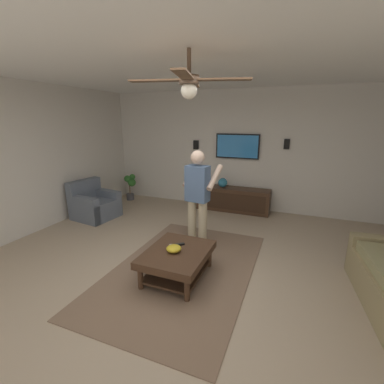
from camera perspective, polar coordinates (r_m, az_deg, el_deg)
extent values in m
plane|color=tan|center=(3.92, -2.42, -17.22)|extent=(7.82, 7.82, 0.00)
cube|color=silver|center=(6.51, 9.65, 8.70)|extent=(0.10, 6.62, 2.77)
cube|color=silver|center=(5.58, -34.95, 5.11)|extent=(6.72, 0.10, 2.77)
cube|color=white|center=(3.39, -3.01, 27.48)|extent=(6.72, 6.62, 0.10)
cube|color=#7A604C|center=(4.03, -1.86, -16.12)|extent=(2.99, 1.88, 0.01)
cube|color=#93845B|center=(4.57, 35.58, -11.21)|extent=(0.26, 0.85, 0.58)
cube|color=slate|center=(6.26, -19.78, -3.41)|extent=(0.89, 0.89, 0.40)
cube|color=slate|center=(6.39, -22.02, 0.58)|extent=(0.82, 0.27, 0.42)
cube|color=slate|center=(6.04, -22.09, -3.50)|extent=(0.25, 0.81, 0.56)
cube|color=slate|center=(6.44, -17.73, -1.97)|extent=(0.25, 0.81, 0.56)
cube|color=#422B1C|center=(3.70, -3.18, -13.06)|extent=(1.00, 0.80, 0.10)
cylinder|color=#422B1C|center=(4.04, 3.70, -13.73)|extent=(0.07, 0.07, 0.30)
cylinder|color=#422B1C|center=(4.26, -4.69, -12.15)|extent=(0.07, 0.07, 0.30)
cylinder|color=#422B1C|center=(3.37, -1.09, -20.19)|extent=(0.07, 0.07, 0.30)
cylinder|color=#422B1C|center=(3.63, -10.90, -17.66)|extent=(0.07, 0.07, 0.30)
cube|color=#382417|center=(3.83, -3.12, -16.35)|extent=(0.88, 0.68, 0.03)
cube|color=#422B1C|center=(6.41, 8.70, -1.53)|extent=(0.44, 1.70, 0.55)
cube|color=#352216|center=(6.20, 8.21, -2.09)|extent=(0.01, 1.56, 0.39)
cube|color=black|center=(6.40, 9.65, 9.59)|extent=(0.05, 1.01, 0.57)
cube|color=#3081D1|center=(6.38, 9.60, 9.57)|extent=(0.01, 0.95, 0.51)
cylinder|color=#C6B793|center=(4.45, 2.27, -7.14)|extent=(0.14, 0.14, 0.82)
cylinder|color=#C6B793|center=(4.54, 0.01, -6.67)|extent=(0.14, 0.14, 0.82)
cube|color=slate|center=(4.28, 1.18, 1.80)|extent=(0.27, 0.39, 0.58)
sphere|color=beige|center=(4.20, 1.21, 7.38)|extent=(0.22, 0.22, 0.22)
cylinder|color=beige|center=(4.32, 4.89, 3.11)|extent=(0.49, 0.15, 0.37)
cylinder|color=beige|center=(4.52, -0.19, 3.70)|extent=(0.49, 0.15, 0.37)
cube|color=white|center=(4.61, 3.42, 2.64)|extent=(0.05, 0.05, 0.16)
cylinder|color=#4C4C51|center=(7.42, -13.01, -0.96)|extent=(0.20, 0.20, 0.17)
cylinder|color=brown|center=(7.37, -13.11, 0.67)|extent=(0.03, 0.03, 0.27)
sphere|color=#2D6B28|center=(7.33, -12.59, 3.17)|extent=(0.15, 0.15, 0.15)
sphere|color=#2D6B28|center=(7.35, -12.72, 2.01)|extent=(0.22, 0.22, 0.22)
sphere|color=#2D6B28|center=(7.34, -13.60, 2.76)|extent=(0.18, 0.18, 0.18)
ellipsoid|color=gold|center=(3.64, -3.90, -11.93)|extent=(0.20, 0.20, 0.09)
cube|color=white|center=(3.75, -4.47, -11.66)|extent=(0.15, 0.11, 0.02)
cube|color=black|center=(3.82, -2.75, -11.10)|extent=(0.13, 0.14, 0.02)
sphere|color=teal|center=(6.35, 6.57, 1.99)|extent=(0.22, 0.22, 0.22)
cube|color=black|center=(6.26, 19.55, 9.60)|extent=(0.06, 0.12, 0.22)
cube|color=black|center=(6.71, 0.85, 10.00)|extent=(0.06, 0.12, 0.22)
cylinder|color=#4C3828|center=(2.83, -0.64, 25.60)|extent=(0.04, 0.04, 0.28)
cylinder|color=#4C3828|center=(2.81, -0.63, 22.79)|extent=(0.20, 0.20, 0.08)
sphere|color=silver|center=(2.80, -0.63, 20.76)|extent=(0.16, 0.16, 0.16)
cube|color=brown|center=(3.13, 0.08, 22.02)|extent=(0.57, 0.27, 0.02)
cube|color=brown|center=(2.88, -7.45, 22.49)|extent=(0.24, 0.57, 0.02)
cube|color=brown|center=(2.50, -1.77, 23.73)|extent=(0.57, 0.26, 0.02)
cube|color=brown|center=(2.79, 6.46, 22.75)|extent=(0.27, 0.57, 0.02)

